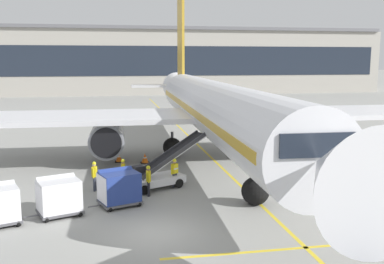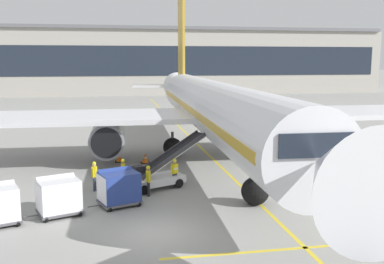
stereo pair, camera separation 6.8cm
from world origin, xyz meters
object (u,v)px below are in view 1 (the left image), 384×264
at_px(ground_crew_by_loader, 94,174).
at_px(ground_crew_wingwalker, 175,171).
at_px(safety_cone_wingtip, 119,157).
at_px(safety_cone_engine_keepout, 145,158).
at_px(ground_crew_by_carts, 148,179).
at_px(baggage_cart_lead, 119,187).
at_px(belt_loader, 158,173).
at_px(ground_crew_marshaller, 123,171).
at_px(parked_airplane, 212,108).
at_px(baggage_cart_second, 59,195).

bearing_deg(ground_crew_by_loader, ground_crew_wingwalker, -1.08).
xyz_separation_m(ground_crew_by_loader, safety_cone_wingtip, (1.55, 7.32, -0.66)).
bearing_deg(ground_crew_by_loader, safety_cone_engine_keepout, 62.24).
bearing_deg(ground_crew_by_carts, ground_crew_by_loader, 152.40).
bearing_deg(baggage_cart_lead, belt_loader, 50.56).
xyz_separation_m(belt_loader, safety_cone_engine_keepout, (-0.30, 6.52, -0.53)).
xyz_separation_m(belt_loader, ground_crew_by_loader, (-3.73, 0.00, 0.11)).
xyz_separation_m(baggage_cart_lead, safety_cone_wingtip, (0.22, 10.23, -0.66)).
relative_size(ground_crew_by_loader, ground_crew_marshaller, 1.00).
distance_m(ground_crew_by_loader, safety_cone_wingtip, 7.51).
xyz_separation_m(belt_loader, safety_cone_wingtip, (-2.18, 7.32, -0.54)).
distance_m(ground_crew_by_loader, ground_crew_wingwalker, 4.69).
xyz_separation_m(belt_loader, ground_crew_by_carts, (-0.73, -1.57, 0.11)).
height_order(ground_crew_by_loader, ground_crew_wingwalker, same).
xyz_separation_m(belt_loader, baggage_cart_lead, (-2.39, -2.91, 0.12)).
height_order(ground_crew_wingwalker, safety_cone_wingtip, ground_crew_wingwalker).
distance_m(parked_airplane, baggage_cart_second, 15.60).
bearing_deg(ground_crew_marshaller, ground_crew_wingwalker, -8.17).
xyz_separation_m(baggage_cart_second, ground_crew_by_carts, (4.59, 2.33, -0.00)).
bearing_deg(parked_airplane, ground_crew_by_loader, -139.52).
relative_size(ground_crew_by_carts, safety_cone_engine_keepout, 2.37).
bearing_deg(ground_crew_wingwalker, baggage_cart_second, -148.78).
relative_size(parked_airplane, ground_crew_marshaller, 26.59).
bearing_deg(ground_crew_marshaller, baggage_cart_second, -127.48).
relative_size(belt_loader, safety_cone_engine_keepout, 7.18).
bearing_deg(ground_crew_marshaller, baggage_cart_lead, -95.76).
bearing_deg(ground_crew_by_loader, ground_crew_marshaller, 11.75).
bearing_deg(ground_crew_by_carts, baggage_cart_lead, -141.06).
height_order(ground_crew_marshaller, safety_cone_wingtip, ground_crew_marshaller).
height_order(belt_loader, safety_cone_engine_keepout, belt_loader).
bearing_deg(ground_crew_by_carts, safety_cone_engine_keepout, 86.94).
distance_m(ground_crew_by_carts, safety_cone_wingtip, 9.03).
xyz_separation_m(baggage_cart_lead, safety_cone_engine_keepout, (2.10, 9.43, -0.64)).
distance_m(ground_crew_wingwalker, safety_cone_wingtip, 8.07).
bearing_deg(belt_loader, ground_crew_wingwalker, -5.21).
distance_m(belt_loader, safety_cone_wingtip, 7.66).
bearing_deg(baggage_cart_second, ground_crew_by_loader, 67.80).
bearing_deg(ground_crew_wingwalker, ground_crew_by_loader, 178.92).
xyz_separation_m(ground_crew_by_carts, ground_crew_marshaller, (-1.34, 1.91, 0.00)).
relative_size(baggage_cart_second, safety_cone_wingtip, 4.02).
relative_size(ground_crew_marshaller, safety_cone_wingtip, 2.48).
xyz_separation_m(baggage_cart_second, ground_crew_marshaller, (3.25, 4.24, -0.00)).
bearing_deg(baggage_cart_lead, safety_cone_engine_keepout, 77.47).
xyz_separation_m(ground_crew_marshaller, ground_crew_wingwalker, (3.03, -0.43, 0.00)).
distance_m(baggage_cart_lead, ground_crew_marshaller, 3.27).
relative_size(parked_airplane, ground_crew_wingwalker, 26.59).
bearing_deg(ground_crew_by_loader, belt_loader, -0.01).
distance_m(belt_loader, baggage_cart_second, 6.59).
bearing_deg(belt_loader, safety_cone_wingtip, 106.56).
xyz_separation_m(ground_crew_marshaller, safety_cone_wingtip, (-0.11, 6.97, -0.66)).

